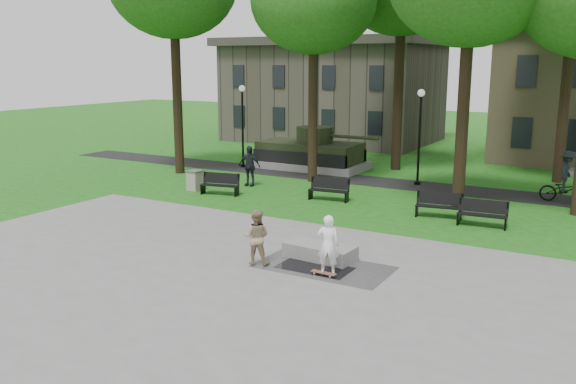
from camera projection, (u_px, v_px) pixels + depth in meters
name	position (u px, v px, depth m)	size (l,w,h in m)	color
ground	(286.00, 246.00, 20.34)	(120.00, 120.00, 0.00)	#195113
plaza	(192.00, 294.00, 16.09)	(22.00, 16.00, 0.02)	gray
footpath	(406.00, 185.00, 30.52)	(44.00, 2.60, 0.01)	black
building_left	(334.00, 94.00, 47.42)	(15.00, 10.00, 7.20)	#4C443D
tree_1	(314.00, 0.00, 29.56)	(6.20, 6.20, 11.63)	black
lamp_left	(242.00, 119.00, 35.05)	(0.36, 0.36, 4.73)	black
lamp_mid	(420.00, 129.00, 29.95)	(0.36, 0.36, 4.73)	black
tank_monument	(310.00, 153.00, 35.18)	(7.45, 3.40, 2.40)	gray
puddle	(315.00, 268.00, 18.13)	(2.20, 1.20, 0.00)	black
concrete_block	(320.00, 251.00, 18.96)	(2.20, 1.00, 0.45)	gray
skateboard	(323.00, 274.00, 17.53)	(0.78, 0.20, 0.07)	brown
skateboarder	(328.00, 245.00, 17.40)	(0.64, 0.42, 1.77)	white
friend_watching	(256.00, 237.00, 18.30)	(0.83, 0.65, 1.71)	#9B8664
pedestrian_walker	(249.00, 166.00, 30.05)	(1.17, 0.49, 2.00)	black
cyclist	(566.00, 182.00, 26.44)	(2.11, 1.20, 2.29)	black
park_bench_0	(221.00, 183.00, 28.14)	(1.85, 0.89, 1.00)	black
park_bench_1	(329.00, 189.00, 26.98)	(1.84, 0.72, 1.00)	black
park_bench_2	(440.00, 204.00, 24.00)	(1.85, 0.82, 1.00)	black
park_bench_3	(483.00, 213.00, 22.67)	(1.83, 0.66, 1.00)	black
trash_bin	(195.00, 180.00, 29.14)	(0.71, 0.71, 0.96)	gray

